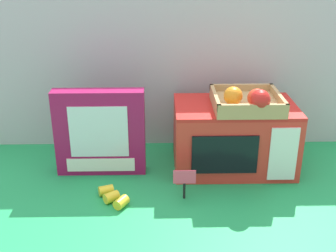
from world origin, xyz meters
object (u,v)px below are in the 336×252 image
at_px(food_groups_crate, 248,101).
at_px(cookie_set_box, 100,133).
at_px(price_sign, 184,180).
at_px(toy_microwave, 234,136).
at_px(loose_toy_banana, 113,196).

relative_size(food_groups_crate, cookie_set_box, 0.73).
distance_m(food_groups_crate, price_sign, 0.33).
bearing_deg(cookie_set_box, food_groups_crate, -1.55).
distance_m(toy_microwave, price_sign, 0.28).
relative_size(toy_microwave, price_sign, 4.13).
xyz_separation_m(cookie_set_box, price_sign, (0.28, -0.18, -0.08)).
bearing_deg(toy_microwave, food_groups_crate, -55.27).
relative_size(price_sign, loose_toy_banana, 0.84).
height_order(toy_microwave, loose_toy_banana, toy_microwave).
height_order(food_groups_crate, cookie_set_box, food_groups_crate).
distance_m(food_groups_crate, cookie_set_box, 0.50).
xyz_separation_m(food_groups_crate, price_sign, (-0.21, -0.17, -0.20)).
distance_m(food_groups_crate, loose_toy_banana, 0.53).
relative_size(cookie_set_box, loose_toy_banana, 2.54).
height_order(toy_microwave, price_sign, toy_microwave).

